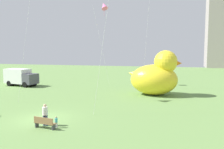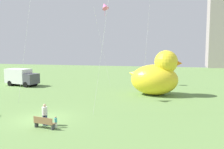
{
  "view_description": "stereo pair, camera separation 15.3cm",
  "coord_description": "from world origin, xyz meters",
  "px_view_note": "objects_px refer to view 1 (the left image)",
  "views": [
    {
      "loc": [
        11.14,
        -17.87,
        5.93
      ],
      "look_at": [
        4.67,
        5.84,
        3.43
      ],
      "focal_mm": 38.03,
      "sensor_mm": 36.0,
      "label": 1
    },
    {
      "loc": [
        11.29,
        -17.83,
        5.93
      ],
      "look_at": [
        4.67,
        5.84,
        3.43
      ],
      "focal_mm": 38.03,
      "sensor_mm": 36.0,
      "label": 2
    }
  ],
  "objects_px": {
    "park_bench": "(44,123)",
    "kite_pink": "(104,6)",
    "person_child": "(56,122)",
    "box_truck": "(21,77)",
    "person_adult": "(45,114)",
    "giant_inflatable_duck": "(156,76)"
  },
  "relations": [
    {
      "from": "person_child",
      "to": "box_truck",
      "type": "relative_size",
      "value": 0.15
    },
    {
      "from": "park_bench",
      "to": "box_truck",
      "type": "distance_m",
      "value": 24.19
    },
    {
      "from": "box_truck",
      "to": "kite_pink",
      "type": "distance_m",
      "value": 18.44
    },
    {
      "from": "kite_pink",
      "to": "park_bench",
      "type": "bearing_deg",
      "value": -84.11
    },
    {
      "from": "park_bench",
      "to": "person_adult",
      "type": "xyz_separation_m",
      "value": [
        -0.33,
        0.69,
        0.48
      ]
    },
    {
      "from": "box_truck",
      "to": "kite_pink",
      "type": "height_order",
      "value": "kite_pink"
    },
    {
      "from": "park_bench",
      "to": "kite_pink",
      "type": "xyz_separation_m",
      "value": [
        -2.41,
        23.33,
        12.88
      ]
    },
    {
      "from": "giant_inflatable_duck",
      "to": "box_truck",
      "type": "relative_size",
      "value": 1.19
    },
    {
      "from": "person_adult",
      "to": "box_truck",
      "type": "bearing_deg",
      "value": 130.71
    },
    {
      "from": "person_child",
      "to": "kite_pink",
      "type": "distance_m",
      "value": 26.45
    },
    {
      "from": "person_child",
      "to": "kite_pink",
      "type": "bearing_deg",
      "value": 97.89
    },
    {
      "from": "giant_inflatable_duck",
      "to": "box_truck",
      "type": "xyz_separation_m",
      "value": [
        -22.58,
        2.24,
        -1.1
      ]
    },
    {
      "from": "park_bench",
      "to": "person_adult",
      "type": "relative_size",
      "value": 1.03
    },
    {
      "from": "giant_inflatable_duck",
      "to": "box_truck",
      "type": "bearing_deg",
      "value": 174.34
    },
    {
      "from": "person_child",
      "to": "giant_inflatable_duck",
      "type": "distance_m",
      "value": 17.07
    },
    {
      "from": "person_child",
      "to": "kite_pink",
      "type": "xyz_separation_m",
      "value": [
        -3.17,
        22.89,
        12.87
      ]
    },
    {
      "from": "person_adult",
      "to": "person_child",
      "type": "bearing_deg",
      "value": -12.78
    },
    {
      "from": "kite_pink",
      "to": "box_truck",
      "type": "bearing_deg",
      "value": -159.72
    },
    {
      "from": "person_adult",
      "to": "box_truck",
      "type": "height_order",
      "value": "box_truck"
    },
    {
      "from": "box_truck",
      "to": "person_adult",
      "type": "bearing_deg",
      "value": -49.29
    },
    {
      "from": "person_adult",
      "to": "person_child",
      "type": "height_order",
      "value": "person_adult"
    },
    {
      "from": "person_child",
      "to": "park_bench",
      "type": "bearing_deg",
      "value": -149.76
    }
  ]
}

